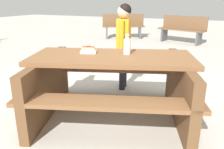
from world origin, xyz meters
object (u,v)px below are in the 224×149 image
soda_bottle (127,45)px  child_in_coat (124,36)px  park_bench_mid (182,29)px  picnic_table (112,81)px  park_bench_near (123,26)px  hotdog_tray (88,50)px

soda_bottle → child_in_coat: 0.85m
soda_bottle → child_in_coat: size_ratio=0.17×
park_bench_mid → picnic_table: bearing=90.1°
picnic_table → park_bench_mid: 5.44m
picnic_table → park_bench_near: 5.95m
soda_bottle → park_bench_near: bearing=-67.7°
hotdog_tray → park_bench_near: park_bench_near is taller
park_bench_near → soda_bottle: bearing=112.3°
soda_bottle → park_bench_mid: bearing=-88.6°
park_bench_near → hotdog_tray: bearing=107.9°
picnic_table → park_bench_near: size_ratio=1.42×
hotdog_tray → park_bench_near: (1.80, -5.57, -0.33)m
soda_bottle → park_bench_near: 5.88m
hotdog_tray → park_bench_mid: bearing=-93.1°
hotdog_tray → park_bench_near: size_ratio=0.14×
child_in_coat → hotdog_tray: bearing=85.1°
child_in_coat → park_bench_mid: size_ratio=0.83×
picnic_table → park_bench_mid: bearing=-89.9°
soda_bottle → hotdog_tray: soda_bottle is taller
hotdog_tray → picnic_table: bearing=-179.1°
picnic_table → park_bench_mid: (0.01, -5.44, 0.00)m
picnic_table → hotdog_tray: hotdog_tray is taller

